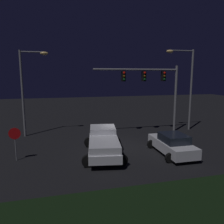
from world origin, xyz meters
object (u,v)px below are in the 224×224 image
pickup_truck (103,141)px  car_sedan (172,144)px  street_lamp_right (186,80)px  traffic_signal_gantry (153,83)px  stop_sign (15,138)px  street_lamp_left (28,83)px

pickup_truck → car_sedan: pickup_truck is taller
street_lamp_right → car_sedan: bearing=-127.6°
car_sedan → traffic_signal_gantry: bearing=-9.7°
pickup_truck → stop_sign: stop_sign is taller
street_lamp_left → street_lamp_right: size_ratio=0.96×
car_sedan → street_lamp_right: bearing=-36.8°
stop_sign → pickup_truck: bearing=-3.3°
pickup_truck → stop_sign: (-5.83, 0.33, 0.56)m
traffic_signal_gantry → stop_sign: 12.99m
traffic_signal_gantry → stop_sign: (-11.72, -4.52, -3.34)m
pickup_truck → traffic_signal_gantry: size_ratio=0.68×
pickup_truck → street_lamp_right: size_ratio=0.70×
traffic_signal_gantry → street_lamp_left: 11.55m
car_sedan → street_lamp_right: size_ratio=0.55×
street_lamp_left → pickup_truck: bearing=-50.0°
pickup_truck → car_sedan: 4.92m
pickup_truck → car_sedan: size_ratio=1.28×
pickup_truck → traffic_signal_gantry: bearing=-41.2°
pickup_truck → traffic_signal_gantry: traffic_signal_gantry is taller
pickup_truck → street_lamp_right: bearing=-52.4°
pickup_truck → street_lamp_left: (-5.53, 6.59, 3.92)m
pickup_truck → street_lamp_right: street_lamp_right is taller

